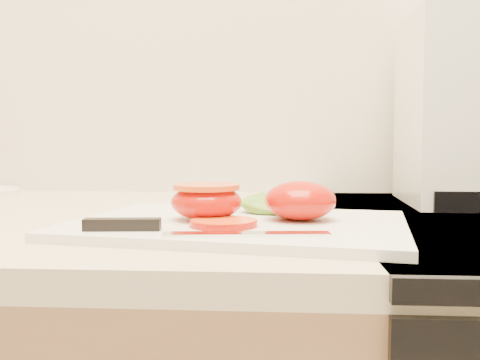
{
  "coord_description": "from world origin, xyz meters",
  "views": [
    {
      "loc": [
        0.09,
        0.96,
        1.03
      ],
      "look_at": [
        0.05,
        1.56,
        0.99
      ],
      "focal_mm": 40.0,
      "sensor_mm": 36.0,
      "label": 1
    }
  ],
  "objects": [
    {
      "name": "cutting_board",
      "position": [
        0.05,
        1.55,
        0.94
      ],
      "size": [
        0.4,
        0.32,
        0.01
      ],
      "primitive_type": "cube",
      "rotation": [
        0.0,
        0.0,
        -0.18
      ],
      "color": "silver",
      "rests_on": "counter"
    },
    {
      "name": "appliance",
      "position": [
        0.4,
        1.83,
        1.08
      ],
      "size": [
        0.21,
        0.26,
        0.3
      ],
      "primitive_type": "cube",
      "rotation": [
        0.0,
        0.0,
        -0.06
      ],
      "color": "white",
      "rests_on": "counter"
    },
    {
      "name": "tomato_half_dome",
      "position": [
        0.11,
        1.56,
        0.96
      ],
      "size": [
        0.08,
        0.08,
        0.04
      ],
      "primitive_type": "ellipsoid",
      "color": "red",
      "rests_on": "cutting_board"
    },
    {
      "name": "lettuce_leaf_0",
      "position": [
        0.09,
        1.62,
        0.95
      ],
      "size": [
        0.1,
        0.08,
        0.02
      ],
      "primitive_type": "ellipsoid",
      "rotation": [
        0.0,
        0.0,
        0.08
      ],
      "color": "#68B02E",
      "rests_on": "cutting_board"
    },
    {
      "name": "knife",
      "position": [
        -0.02,
        1.46,
        0.94
      ],
      "size": [
        0.24,
        0.05,
        0.01
      ],
      "rotation": [
        0.0,
        0.0,
        0.09
      ],
      "color": "silver",
      "rests_on": "cutting_board"
    },
    {
      "name": "tomato_half_cut",
      "position": [
        0.01,
        1.55,
        0.96
      ],
      "size": [
        0.08,
        0.08,
        0.04
      ],
      "color": "red",
      "rests_on": "cutting_board"
    },
    {
      "name": "tomato_slice_0",
      "position": [
        0.03,
        1.51,
        0.94
      ],
      "size": [
        0.07,
        0.07,
        0.01
      ],
      "primitive_type": "cylinder",
      "color": "orange",
      "rests_on": "cutting_board"
    }
  ]
}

